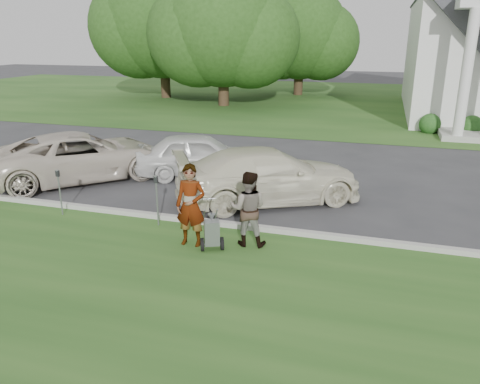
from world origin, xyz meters
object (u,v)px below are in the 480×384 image
at_px(tree_far, 162,24).
at_px(parking_meter_near, 157,194).
at_px(parking_meter_far, 59,187).
at_px(car_a, 82,156).
at_px(person_left, 191,206).
at_px(person_right, 248,209).
at_px(tree_left, 223,31).
at_px(car_b, 200,155).
at_px(striping_cart, 212,233).
at_px(tree_back, 300,37).
at_px(car_c, 269,176).

height_order(tree_far, parking_meter_near, tree_far).
bearing_deg(parking_meter_far, car_a, 114.77).
xyz_separation_m(tree_far, parking_meter_near, (11.61, -24.86, -4.81)).
relative_size(tree_far, person_left, 5.81).
bearing_deg(person_right, person_left, 9.71).
bearing_deg(car_a, tree_far, -27.77).
bearing_deg(tree_left, car_b, -73.84).
distance_m(striping_cart, parking_meter_near, 2.19).
bearing_deg(tree_left, tree_far, 153.44).
height_order(person_right, parking_meter_far, person_right).
height_order(tree_left, parking_meter_far, tree_left).
xyz_separation_m(tree_back, parking_meter_far, (-1.34, -29.96, -3.89)).
xyz_separation_m(tree_left, striping_cart, (7.50, -22.87, -4.68)).
distance_m(tree_far, parking_meter_near, 27.86).
bearing_deg(parking_meter_far, tree_back, 87.43).
height_order(person_left, person_right, person_left).
bearing_deg(tree_back, person_right, -82.06).
distance_m(car_b, car_c, 3.58).
bearing_deg(person_left, tree_back, 92.98).
distance_m(tree_far, striping_cart, 29.65).
bearing_deg(car_b, parking_meter_near, 165.64).
xyz_separation_m(parking_meter_far, car_c, (5.31, 2.84, -0.02)).
distance_m(car_a, car_b, 4.11).
height_order(striping_cart, parking_meter_near, parking_meter_near).
xyz_separation_m(parking_meter_near, car_a, (-4.43, 3.12, -0.04)).
xyz_separation_m(tree_left, tree_back, (4.00, 8.00, -0.38)).
bearing_deg(car_b, striping_cart, -178.12).
height_order(parking_meter_near, car_b, car_b).
xyz_separation_m(person_left, parking_meter_far, (-4.27, 0.77, -0.16)).
distance_m(tree_far, tree_back, 11.22).
xyz_separation_m(car_a, car_b, (3.80, 1.59, -0.05)).
relative_size(person_right, parking_meter_near, 1.32).
xyz_separation_m(striping_cart, parking_meter_far, (-4.85, 0.91, 0.41)).
bearing_deg(parking_meter_near, car_b, 97.69).
bearing_deg(tree_far, tree_back, 26.56).
relative_size(parking_meter_near, parking_meter_far, 1.05).
xyz_separation_m(car_b, car_c, (3.00, -1.95, 0.04)).
xyz_separation_m(tree_back, parking_meter_near, (1.61, -29.86, -3.85)).
bearing_deg(tree_back, car_a, -96.03).
relative_size(tree_left, parking_meter_far, 7.99).
bearing_deg(person_right, tree_left, -77.16).
xyz_separation_m(striping_cart, car_c, (0.47, 3.75, 0.39)).
distance_m(person_right, parking_meter_far, 5.59).
height_order(tree_back, parking_meter_near, tree_back).
bearing_deg(car_b, car_a, 90.66).
bearing_deg(parking_meter_far, striping_cart, -10.61).
bearing_deg(parking_meter_far, car_c, 28.15).
xyz_separation_m(tree_far, parking_meter_far, (8.66, -24.96, -4.85)).
xyz_separation_m(striping_cart, person_right, (0.73, 0.54, 0.49)).
height_order(person_right, car_c, person_right).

